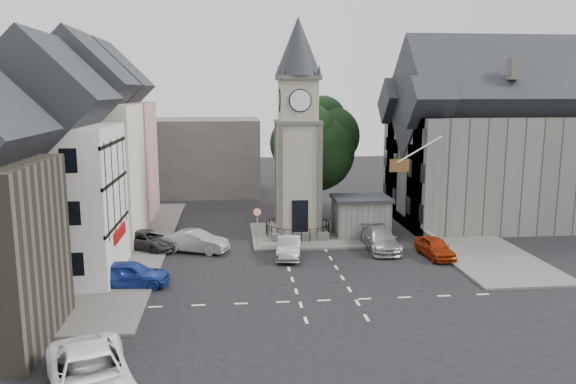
{
  "coord_description": "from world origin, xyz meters",
  "views": [
    {
      "loc": [
        -4.99,
        -33.44,
        10.98
      ],
      "look_at": [
        -1.04,
        5.0,
        3.99
      ],
      "focal_mm": 35.0,
      "sensor_mm": 36.0,
      "label": 1
    }
  ],
  "objects": [
    {
      "name": "terrace_pink",
      "position": [
        -15.5,
        16.0,
        6.58
      ],
      "size": [
        8.1,
        7.6,
        12.8
      ],
      "color": "tan",
      "rests_on": "ground"
    },
    {
      "name": "van_sw_white",
      "position": [
        -10.19,
        -14.04,
        0.85
      ],
      "size": [
        4.65,
        6.7,
        1.7
      ],
      "primitive_type": "imported",
      "rotation": [
        0.0,
        0.0,
        0.33
      ],
      "color": "white",
      "rests_on": "ground"
    },
    {
      "name": "car_island_silver",
      "position": [
        -1.22,
        2.66,
        0.71
      ],
      "size": [
        2.08,
        4.48,
        1.42
      ],
      "primitive_type": "imported",
      "rotation": [
        0.0,
        0.0,
        -0.14
      ],
      "color": "gray",
      "rests_on": "ground"
    },
    {
      "name": "car_west_grey",
      "position": [
        -10.8,
        5.43,
        0.66
      ],
      "size": [
        5.13,
        4.51,
        1.32
      ],
      "primitive_type": "imported",
      "rotation": [
        0.0,
        0.0,
        0.96
      ],
      "color": "#313134",
      "rests_on": "ground"
    },
    {
      "name": "stone_shelter",
      "position": [
        4.8,
        7.5,
        1.55
      ],
      "size": [
        4.3,
        3.3,
        3.08
      ],
      "color": "#66645E",
      "rests_on": "ground"
    },
    {
      "name": "pedestrian",
      "position": [
        11.5,
        8.49,
        0.94
      ],
      "size": [
        0.81,
        0.67,
        1.89
      ],
      "primitive_type": "imported",
      "rotation": [
        0.0,
        0.0,
        3.52
      ],
      "color": "#A8A08B",
      "rests_on": "ground"
    },
    {
      "name": "car_west_blue",
      "position": [
        -10.79,
        -2.24,
        0.75
      ],
      "size": [
        4.53,
        2.07,
        1.51
      ],
      "primitive_type": "imported",
      "rotation": [
        0.0,
        0.0,
        1.5
      ],
      "color": "navy",
      "rests_on": "ground"
    },
    {
      "name": "terrace_tudor",
      "position": [
        -15.5,
        0.0,
        6.19
      ],
      "size": [
        8.1,
        7.6,
        12.0
      ],
      "color": "silver",
      "rests_on": "ground"
    },
    {
      "name": "car_island_east",
      "position": [
        5.32,
        3.67,
        0.74
      ],
      "size": [
        2.15,
        5.11,
        1.47
      ],
      "primitive_type": "imported",
      "rotation": [
        0.0,
        0.0,
        -0.02
      ],
      "color": "#9C9CA3",
      "rests_on": "ground"
    },
    {
      "name": "road_markings",
      "position": [
        0.0,
        -5.5,
        0.01
      ],
      "size": [
        20.0,
        8.0,
        0.01
      ],
      "primitive_type": "cube",
      "color": "silver",
      "rests_on": "ground"
    },
    {
      "name": "warning_sign_post",
      "position": [
        -3.2,
        5.43,
        2.03
      ],
      "size": [
        0.7,
        0.19,
        2.85
      ],
      "color": "black",
      "rests_on": "ground"
    },
    {
      "name": "car_west_silver",
      "position": [
        -7.5,
        4.46,
        0.75
      ],
      "size": [
        4.79,
        3.09,
        1.49
      ],
      "primitive_type": "imported",
      "rotation": [
        0.0,
        0.0,
        1.21
      ],
      "color": "#A1A1A8",
      "rests_on": "ground"
    },
    {
      "name": "pavement_east",
      "position": [
        12.0,
        8.0,
        0.07
      ],
      "size": [
        6.0,
        26.0,
        0.14
      ],
      "primitive_type": "cube",
      "color": "#595651",
      "rests_on": "ground"
    },
    {
      "name": "ground",
      "position": [
        0.0,
        0.0,
        0.0
      ],
      "size": [
        120.0,
        120.0,
        0.0
      ],
      "primitive_type": "plane",
      "color": "black",
      "rests_on": "ground"
    },
    {
      "name": "car_east_red",
      "position": [
        8.5,
        1.58,
        0.67
      ],
      "size": [
        1.89,
        4.06,
        1.34
      ],
      "primitive_type": "imported",
      "rotation": [
        0.0,
        0.0,
        0.08
      ],
      "color": "#972708",
      "rests_on": "ground"
    },
    {
      "name": "terrace_cream",
      "position": [
        -15.5,
        8.0,
        6.58
      ],
      "size": [
        8.1,
        7.6,
        12.8
      ],
      "color": "beige",
      "rests_on": "ground"
    },
    {
      "name": "east_building",
      "position": [
        15.59,
        11.0,
        6.26
      ],
      "size": [
        14.4,
        11.4,
        12.6
      ],
      "color": "#66645E",
      "rests_on": "ground"
    },
    {
      "name": "central_island",
      "position": [
        1.5,
        8.0,
        0.08
      ],
      "size": [
        10.0,
        8.0,
        0.16
      ],
      "primitive_type": "cube",
      "color": "#595651",
      "rests_on": "ground"
    },
    {
      "name": "pavement_west",
      "position": [
        -12.5,
        6.0,
        0.07
      ],
      "size": [
        6.0,
        30.0,
        0.14
      ],
      "primitive_type": "cube",
      "color": "#595651",
      "rests_on": "ground"
    },
    {
      "name": "east_boundary_wall",
      "position": [
        9.2,
        10.0,
        0.45
      ],
      "size": [
        0.4,
        16.0,
        0.9
      ],
      "primitive_type": "cube",
      "color": "#66645E",
      "rests_on": "ground"
    },
    {
      "name": "flagpole",
      "position": [
        8.0,
        4.0,
        7.0
      ],
      "size": [
        3.68,
        0.1,
        2.74
      ],
      "color": "white",
      "rests_on": "ground"
    },
    {
      "name": "town_tree",
      "position": [
        2.0,
        13.0,
        6.97
      ],
      "size": [
        7.2,
        7.2,
        10.8
      ],
      "color": "black",
      "rests_on": "ground"
    },
    {
      "name": "clock_tower",
      "position": [
        0.0,
        7.99,
        8.12
      ],
      "size": [
        4.86,
        4.86,
        16.25
      ],
      "color": "#4C4944",
      "rests_on": "ground"
    },
    {
      "name": "backdrop_west",
      "position": [
        -12.0,
        28.0,
        4.0
      ],
      "size": [
        20.0,
        10.0,
        8.0
      ],
      "primitive_type": "cube",
      "color": "#4C4944",
      "rests_on": "ground"
    }
  ]
}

